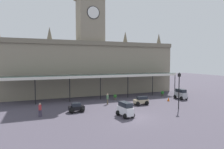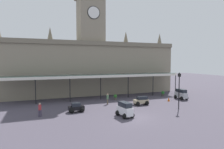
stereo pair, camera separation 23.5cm
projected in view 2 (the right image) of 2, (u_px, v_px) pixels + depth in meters
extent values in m
plane|color=#46404D|center=(131.00, 118.00, 23.22)|extent=(140.00, 140.00, 0.00)
cube|color=gray|center=(91.00, 68.00, 40.15)|extent=(34.70, 5.95, 10.44)
cube|color=#756C5B|center=(95.00, 43.00, 36.91)|extent=(34.70, 0.30, 0.80)
cube|color=gray|center=(90.00, 21.00, 39.51)|extent=(4.80, 4.80, 8.66)
cylinder|color=white|center=(94.00, 12.00, 37.15)|extent=(2.20, 0.12, 2.20)
cylinder|color=black|center=(94.00, 13.00, 37.18)|extent=(2.46, 0.06, 2.46)
cone|color=#675F50|center=(50.00, 34.00, 36.95)|extent=(1.10, 1.10, 2.60)
cone|color=#675F50|center=(126.00, 38.00, 42.47)|extent=(1.10, 1.10, 2.60)
cone|color=#675F50|center=(160.00, 39.00, 45.50)|extent=(1.10, 1.10, 2.60)
cube|color=#38564C|center=(98.00, 75.00, 35.38)|extent=(31.61, 3.20, 0.16)
cube|color=silver|center=(101.00, 77.00, 33.91)|extent=(31.61, 0.12, 0.44)
cylinder|color=black|center=(36.00, 91.00, 30.45)|extent=(0.14, 0.14, 4.13)
cylinder|color=black|center=(70.00, 89.00, 32.31)|extent=(0.14, 0.14, 4.13)
cylinder|color=black|center=(101.00, 88.00, 34.17)|extent=(0.14, 0.14, 4.13)
cylinder|color=black|center=(128.00, 86.00, 36.04)|extent=(0.14, 0.14, 4.13)
cylinder|color=black|center=(153.00, 85.00, 37.90)|extent=(0.14, 0.14, 4.13)
cylinder|color=black|center=(175.00, 84.00, 39.77)|extent=(0.14, 0.14, 4.13)
cube|color=#B2B5BA|center=(181.00, 95.00, 34.55)|extent=(1.01, 2.42, 0.95)
cube|color=#1E232B|center=(181.00, 91.00, 34.45)|extent=(0.95, 1.92, 0.55)
sphere|color=black|center=(176.00, 97.00, 35.22)|extent=(0.64, 0.64, 0.64)
sphere|color=black|center=(180.00, 96.00, 35.53)|extent=(0.64, 0.64, 0.64)
sphere|color=black|center=(182.00, 98.00, 33.62)|extent=(0.64, 0.64, 0.64)
sphere|color=black|center=(187.00, 98.00, 33.93)|extent=(0.64, 0.64, 0.64)
cube|color=black|center=(76.00, 108.00, 25.80)|extent=(2.07, 0.94, 0.50)
cube|color=#1E232B|center=(76.00, 105.00, 25.75)|extent=(1.12, 0.83, 0.42)
sphere|color=black|center=(81.00, 108.00, 26.48)|extent=(0.64, 0.64, 0.64)
sphere|color=black|center=(82.00, 110.00, 25.67)|extent=(0.64, 0.64, 0.64)
sphere|color=black|center=(70.00, 109.00, 25.97)|extent=(0.64, 0.64, 0.64)
sphere|color=black|center=(72.00, 111.00, 25.15)|extent=(0.64, 0.64, 0.64)
cube|color=silver|center=(125.00, 111.00, 23.57)|extent=(1.21, 2.49, 0.95)
cube|color=#1E232B|center=(125.00, 104.00, 23.48)|extent=(1.11, 1.99, 0.55)
sphere|color=black|center=(118.00, 113.00, 24.14)|extent=(0.64, 0.64, 0.64)
sphere|color=black|center=(124.00, 112.00, 24.57)|extent=(0.64, 0.64, 0.64)
sphere|color=black|center=(125.00, 116.00, 22.63)|extent=(0.64, 0.64, 0.64)
sphere|color=black|center=(132.00, 115.00, 23.06)|extent=(0.64, 0.64, 0.64)
cube|color=tan|center=(141.00, 101.00, 30.03)|extent=(2.29, 1.00, 0.55)
cube|color=#1E232B|center=(142.00, 98.00, 30.06)|extent=(1.58, 0.90, 0.45)
sphere|color=black|center=(138.00, 104.00, 29.38)|extent=(0.64, 0.64, 0.64)
sphere|color=black|center=(135.00, 102.00, 30.23)|extent=(0.64, 0.64, 0.64)
sphere|color=black|center=(147.00, 103.00, 29.86)|extent=(0.64, 0.64, 0.64)
sphere|color=black|center=(144.00, 102.00, 30.71)|extent=(0.64, 0.64, 0.64)
cylinder|color=brown|center=(108.00, 102.00, 30.52)|extent=(0.17, 0.17, 0.82)
cylinder|color=brown|center=(108.00, 102.00, 30.30)|extent=(0.17, 0.17, 0.82)
cylinder|color=#4C724C|center=(108.00, 97.00, 30.36)|extent=(0.34, 0.34, 0.62)
sphere|color=tan|center=(108.00, 94.00, 30.33)|extent=(0.23, 0.23, 0.23)
cylinder|color=#3F384C|center=(41.00, 113.00, 23.64)|extent=(0.17, 0.17, 0.82)
cylinder|color=#3F384C|center=(39.00, 113.00, 23.59)|extent=(0.17, 0.17, 0.82)
cylinder|color=#A52D33|center=(40.00, 107.00, 23.57)|extent=(0.34, 0.34, 0.62)
sphere|color=tan|center=(40.00, 104.00, 23.54)|extent=(0.23, 0.23, 0.23)
cylinder|color=black|center=(179.00, 93.00, 27.31)|extent=(0.13, 0.13, 4.51)
cube|color=black|center=(179.00, 75.00, 27.14)|extent=(0.30, 0.30, 0.44)
sphere|color=black|center=(179.00, 73.00, 27.12)|extent=(0.14, 0.14, 0.14)
cone|color=orange|center=(169.00, 99.00, 32.77)|extent=(0.40, 0.40, 0.66)
cylinder|color=#47423D|center=(163.00, 95.00, 37.58)|extent=(0.56, 0.56, 0.42)
sphere|color=#237225|center=(163.00, 93.00, 37.55)|extent=(0.60, 0.60, 0.60)
cylinder|color=#47423D|center=(115.00, 99.00, 33.86)|extent=(0.56, 0.56, 0.42)
sphere|color=#2C6D25|center=(115.00, 96.00, 33.83)|extent=(0.60, 0.60, 0.60)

